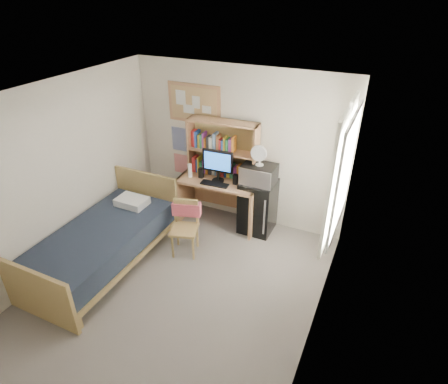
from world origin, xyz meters
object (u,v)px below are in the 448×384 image
at_px(desk_chair, 184,229).
at_px(speaker_left, 201,173).
at_px(speaker_right, 235,179).
at_px(microwave, 259,174).
at_px(desk, 220,201).
at_px(bulletin_board, 194,104).
at_px(monitor, 218,166).
at_px(desk_fan, 260,156).
at_px(mini_fridge, 258,206).
at_px(bed, 103,247).

bearing_deg(desk_chair, speaker_left, 84.24).
bearing_deg(speaker_right, microwave, 11.77).
bearing_deg(speaker_right, desk, 168.69).
distance_m(bulletin_board, monitor, 1.10).
distance_m(desk, desk_chair, 0.98).
distance_m(desk_chair, desk_fan, 1.58).
bearing_deg(desk_chair, mini_fridge, 36.19).
bearing_deg(bed, bulletin_board, 77.97).
distance_m(bulletin_board, desk, 1.66).
xyz_separation_m(bulletin_board, desk_fan, (1.26, -0.29, -0.57)).
bearing_deg(bed, speaker_right, 51.20).
bearing_deg(speaker_left, microwave, 4.47).
xyz_separation_m(desk_chair, mini_fridge, (0.78, 1.04, 0.02)).
distance_m(mini_fridge, speaker_right, 0.60).
relative_size(desk_chair, speaker_left, 4.91).
bearing_deg(desk_chair, microwave, 35.66).
height_order(speaker_left, desk_fan, desk_fan).
bearing_deg(desk_fan, monitor, -170.36).
xyz_separation_m(mini_fridge, monitor, (-0.66, -0.13, 0.65)).
bearing_deg(desk, speaker_right, -11.31).
distance_m(mini_fridge, microwave, 0.60).
height_order(desk_chair, desk_fan, desk_fan).
bearing_deg(mini_fridge, desk_fan, -90.00).
distance_m(desk_chair, bed, 1.20).
relative_size(speaker_left, speaker_right, 1.02).
height_order(desk, desk_chair, desk_chair).
bearing_deg(desk_chair, speaker_right, 48.52).
bearing_deg(monitor, desk_fan, 6.49).
bearing_deg(desk, bed, -124.42).
relative_size(mini_fridge, microwave, 1.73).
height_order(speaker_right, microwave, microwave).
bearing_deg(desk, mini_fridge, 3.04).
xyz_separation_m(desk, monitor, (0.00, -0.06, 0.68)).
bearing_deg(speaker_left, desk, 11.31).
xyz_separation_m(desk, bed, (-1.05, -1.71, -0.11)).
bearing_deg(bulletin_board, speaker_left, -53.18).
height_order(monitor, microwave, monitor).
bearing_deg(desk, monitor, -90.00).
bearing_deg(speaker_right, monitor, -180.00).
bearing_deg(desk, desk_chair, -99.96).
height_order(bulletin_board, speaker_left, bulletin_board).
relative_size(speaker_right, microwave, 0.33).
bearing_deg(desk, microwave, 1.31).
bearing_deg(speaker_left, bed, -117.62).
xyz_separation_m(bulletin_board, monitor, (0.61, -0.40, -0.82)).
bearing_deg(mini_fridge, monitor, -168.67).
xyz_separation_m(mini_fridge, speaker_left, (-0.96, -0.14, 0.47)).
xyz_separation_m(desk, speaker_left, (-0.30, -0.08, 0.50)).
xyz_separation_m(speaker_left, microwave, (0.96, 0.12, 0.13)).
bearing_deg(desk_fan, speaker_right, -165.08).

